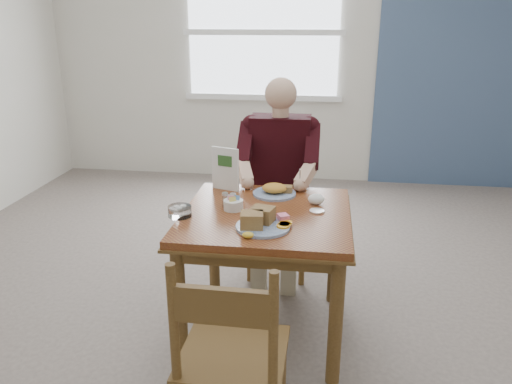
# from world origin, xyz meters

# --- Properties ---
(floor) EXTENTS (6.00, 6.00, 0.00)m
(floor) POSITION_xyz_m (0.00, 0.00, 0.00)
(floor) COLOR #5F534D
(floor) RESTS_ON ground
(wall_back) EXTENTS (5.50, 0.00, 5.50)m
(wall_back) POSITION_xyz_m (0.00, 3.00, 1.40)
(wall_back) COLOR silver
(wall_back) RESTS_ON ground
(accent_panel) EXTENTS (1.60, 0.02, 2.80)m
(accent_panel) POSITION_xyz_m (1.60, 2.98, 1.40)
(accent_panel) COLOR #405577
(accent_panel) RESTS_ON ground
(lemon_wedge) EXTENTS (0.07, 0.05, 0.03)m
(lemon_wedge) POSITION_xyz_m (-0.05, -0.35, 0.77)
(lemon_wedge) COLOR yellow
(lemon_wedge) RESTS_ON table
(napkin) EXTENTS (0.11, 0.09, 0.06)m
(napkin) POSITION_xyz_m (0.26, 0.16, 0.78)
(napkin) COLOR white
(napkin) RESTS_ON table
(metal_dish) EXTENTS (0.10, 0.10, 0.01)m
(metal_dish) POSITION_xyz_m (0.27, 0.04, 0.76)
(metal_dish) COLOR silver
(metal_dish) RESTS_ON table
(window) EXTENTS (1.72, 0.04, 1.42)m
(window) POSITION_xyz_m (-0.40, 2.97, 1.60)
(window) COLOR white
(window) RESTS_ON wall_back
(table) EXTENTS (0.92, 0.92, 0.75)m
(table) POSITION_xyz_m (0.00, 0.00, 0.64)
(table) COLOR brown
(table) RESTS_ON ground
(chair_far) EXTENTS (0.42, 0.42, 0.95)m
(chair_far) POSITION_xyz_m (0.00, 0.80, 0.48)
(chair_far) COLOR brown
(chair_far) RESTS_ON ground
(chair_near) EXTENTS (0.42, 0.42, 0.95)m
(chair_near) POSITION_xyz_m (-0.03, -0.89, 0.48)
(chair_near) COLOR brown
(chair_near) RESTS_ON ground
(diner) EXTENTS (0.53, 0.56, 1.39)m
(diner) POSITION_xyz_m (0.00, 0.71, 0.81)
(diner) COLOR tan
(diner) RESTS_ON chair_far
(near_plate) EXTENTS (0.29, 0.28, 0.09)m
(near_plate) POSITION_xyz_m (-0.00, -0.21, 0.78)
(near_plate) COLOR white
(near_plate) RESTS_ON table
(far_plate) EXTENTS (0.26, 0.26, 0.07)m
(far_plate) POSITION_xyz_m (0.02, 0.29, 0.78)
(far_plate) COLOR white
(far_plate) RESTS_ON table
(caddy) EXTENTS (0.11, 0.11, 0.08)m
(caddy) POSITION_xyz_m (-0.18, 0.01, 0.78)
(caddy) COLOR white
(caddy) RESTS_ON table
(shakers) EXTENTS (0.08, 0.04, 0.08)m
(shakers) POSITION_xyz_m (-0.22, 0.06, 0.79)
(shakers) COLOR white
(shakers) RESTS_ON table
(creamer) EXTENTS (0.14, 0.14, 0.06)m
(creamer) POSITION_xyz_m (-0.45, -0.12, 0.78)
(creamer) COLOR white
(creamer) RESTS_ON table
(menu) EXTENTS (0.17, 0.07, 0.26)m
(menu) POSITION_xyz_m (-0.29, 0.34, 0.88)
(menu) COLOR white
(menu) RESTS_ON table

